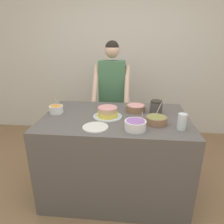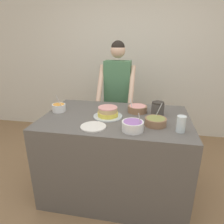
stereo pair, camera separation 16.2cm
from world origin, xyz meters
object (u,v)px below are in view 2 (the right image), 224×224
frosting_bowl_purple (133,126)px  stoneware_jar (158,109)px  person_baker (117,88)px  frosting_bowl_orange (59,107)px  drinking_glass (181,124)px  cake (108,112)px  frosting_bowl_olive (156,121)px  ceramic_plate (93,127)px  frosting_bowl_pink (137,108)px

frosting_bowl_purple → stoneware_jar: 0.46m
frosting_bowl_purple → stoneware_jar: bearing=61.9°
person_baker → frosting_bowl_orange: bearing=-123.9°
drinking_glass → stoneware_jar: 0.40m
cake → frosting_bowl_orange: 0.56m
cake → frosting_bowl_purple: bearing=-45.2°
cake → stoneware_jar: 0.51m
cake → stoneware_jar: size_ratio=2.02×
frosting_bowl_purple → frosting_bowl_olive: 0.25m
person_baker → ceramic_plate: size_ratio=7.03×
frosting_bowl_purple → ceramic_plate: bearing=179.6°
cake → frosting_bowl_olive: size_ratio=1.50×
frosting_bowl_olive → frosting_bowl_pink: (-0.19, 0.32, -0.00)m
frosting_bowl_purple → stoneware_jar: size_ratio=1.29×
cake → frosting_bowl_pink: size_ratio=1.42×
frosting_bowl_olive → person_baker: bearing=117.8°
person_baker → drinking_glass: (0.71, -1.06, -0.02)m
cake → stoneware_jar: bearing=15.0°
person_baker → drinking_glass: bearing=-56.1°
cake → ceramic_plate: cake is taller
drinking_glass → frosting_bowl_orange: bearing=166.8°
frosting_bowl_orange → ceramic_plate: frosting_bowl_orange is taller
person_baker → frosting_bowl_pink: size_ratio=7.83×
cake → ceramic_plate: bearing=-105.7°
ceramic_plate → person_baker: bearing=87.9°
frosting_bowl_orange → frosting_bowl_olive: frosting_bowl_orange is taller
frosting_bowl_olive → frosting_bowl_pink: bearing=119.9°
frosting_bowl_orange → frosting_bowl_purple: bearing=-22.2°
frosting_bowl_orange → cake: bearing=-6.3°
person_baker → frosting_bowl_purple: size_ratio=8.64×
person_baker → frosting_bowl_pink: (0.32, -0.63, -0.06)m
frosting_bowl_purple → frosting_bowl_orange: 0.90m
frosting_bowl_orange → drinking_glass: 1.26m
frosting_bowl_olive → drinking_glass: bearing=-26.3°
frosting_bowl_orange → frosting_bowl_olive: (1.02, -0.19, -0.01)m
frosting_bowl_orange → stoneware_jar: 1.05m
frosting_bowl_pink → frosting_bowl_olive: bearing=-60.1°
cake → ceramic_plate: 0.29m
ceramic_plate → stoneware_jar: (0.57, 0.41, 0.07)m
frosting_bowl_orange → stoneware_jar: bearing=3.9°
frosting_bowl_purple → frosting_bowl_pink: frosting_bowl_purple is taller
drinking_glass → cake: bearing=161.5°
frosting_bowl_pink → stoneware_jar: size_ratio=1.43×
person_baker → ceramic_plate: bearing=-92.1°
cake → frosting_bowl_orange: frosting_bowl_orange is taller
cake → frosting_bowl_olive: bearing=-14.9°
ceramic_plate → drinking_glass: bearing=3.6°
ceramic_plate → frosting_bowl_olive: bearing=15.3°
frosting_bowl_orange → person_baker: bearing=56.1°
frosting_bowl_olive → stoneware_jar: (0.02, 0.26, 0.03)m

